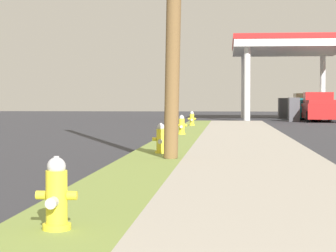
{
  "coord_description": "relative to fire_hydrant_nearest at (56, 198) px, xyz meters",
  "views": [
    {
      "loc": [
        2.39,
        -0.93,
        1.43
      ],
      "look_at": [
        0.78,
        16.5,
        0.72
      ],
      "focal_mm": 68.18,
      "sensor_mm": 36.0,
      "label": 1
    }
  ],
  "objects": [
    {
      "name": "fire_hydrant_second",
      "position": [
        0.09,
        9.35,
        0.0
      ],
      "size": [
        0.42,
        0.38,
        0.74
      ],
      "color": "yellow",
      "rests_on": "grass_verge"
    },
    {
      "name": "fire_hydrant_nearest",
      "position": [
        0.0,
        0.0,
        0.0
      ],
      "size": [
        0.42,
        0.37,
        0.74
      ],
      "color": "yellow",
      "rests_on": "grass_verge"
    },
    {
      "name": "truck_tan_on_apron",
      "position": [
        7.96,
        44.21,
        0.47
      ],
      "size": [
        2.13,
        5.41,
        1.97
      ],
      "color": "tan",
      "rests_on": "ground"
    },
    {
      "name": "truck_red_at_forecourt",
      "position": [
        7.87,
        37.16,
        0.47
      ],
      "size": [
        2.29,
        5.46,
        1.97
      ],
      "color": "red",
      "rests_on": "ground"
    },
    {
      "name": "car_teal_by_near_pump",
      "position": [
        7.42,
        41.11,
        0.28
      ],
      "size": [
        2.08,
        4.56,
        1.57
      ],
      "color": "#197075",
      "rests_on": "ground"
    },
    {
      "name": "fire_hydrant_fourth",
      "position": [
        -0.09,
        26.6,
        0.0
      ],
      "size": [
        0.42,
        0.37,
        0.74
      ],
      "color": "yellow",
      "rests_on": "grass_verge"
    },
    {
      "name": "fire_hydrant_third",
      "position": [
        -0.02,
        18.02,
        0.0
      ],
      "size": [
        0.42,
        0.37,
        0.74
      ],
      "color": "yellow",
      "rests_on": "grass_verge"
    }
  ]
}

